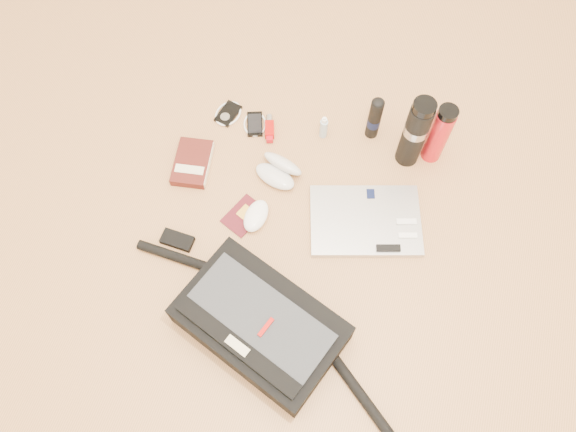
{
  "coord_description": "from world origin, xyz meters",
  "views": [
    {
      "loc": [
        0.21,
        -0.66,
        1.66
      ],
      "look_at": [
        -0.02,
        0.06,
        0.06
      ],
      "focal_mm": 35.0,
      "sensor_mm": 36.0,
      "label": 1
    }
  ],
  "objects_px": {
    "laptop": "(366,221)",
    "thermos_red": "(439,134)",
    "book": "(193,163)",
    "thermos_black": "(415,132)",
    "messenger_bag": "(260,324)"
  },
  "relations": [
    {
      "from": "laptop",
      "to": "thermos_red",
      "type": "relative_size",
      "value": 1.61
    },
    {
      "from": "book",
      "to": "thermos_black",
      "type": "height_order",
      "value": "thermos_black"
    },
    {
      "from": "laptop",
      "to": "thermos_black",
      "type": "relative_size",
      "value": 1.37
    },
    {
      "from": "messenger_bag",
      "to": "thermos_red",
      "type": "bearing_deg",
      "value": 83.7
    },
    {
      "from": "laptop",
      "to": "thermos_red",
      "type": "bearing_deg",
      "value": 47.33
    },
    {
      "from": "messenger_bag",
      "to": "book",
      "type": "distance_m",
      "value": 0.62
    },
    {
      "from": "thermos_black",
      "to": "thermos_red",
      "type": "bearing_deg",
      "value": 24.39
    },
    {
      "from": "laptop",
      "to": "book",
      "type": "distance_m",
      "value": 0.62
    },
    {
      "from": "messenger_bag",
      "to": "thermos_red",
      "type": "height_order",
      "value": "thermos_red"
    },
    {
      "from": "laptop",
      "to": "messenger_bag",
      "type": "bearing_deg",
      "value": -133.74
    },
    {
      "from": "book",
      "to": "thermos_red",
      "type": "height_order",
      "value": "thermos_red"
    },
    {
      "from": "messenger_bag",
      "to": "laptop",
      "type": "distance_m",
      "value": 0.49
    },
    {
      "from": "messenger_bag",
      "to": "laptop",
      "type": "height_order",
      "value": "messenger_bag"
    },
    {
      "from": "book",
      "to": "thermos_black",
      "type": "bearing_deg",
      "value": 10.37
    },
    {
      "from": "book",
      "to": "thermos_red",
      "type": "distance_m",
      "value": 0.82
    }
  ]
}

